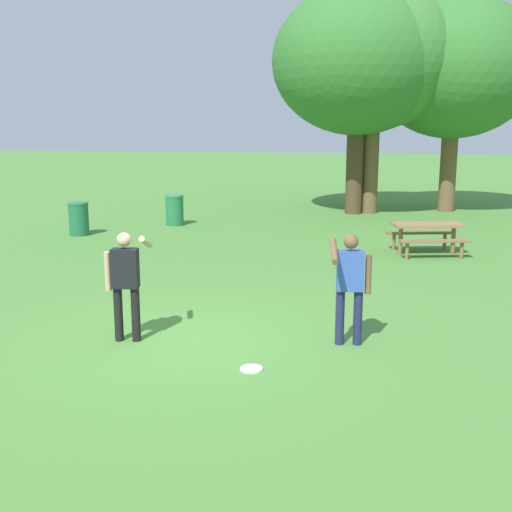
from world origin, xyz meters
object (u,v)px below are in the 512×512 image
frisbee (251,369)px  tree_broad_center (374,60)px  tree_far_right (454,69)px  trash_can_further_along (175,210)px  trash_can_beside_table (79,219)px  tree_tall_left (358,62)px  person_catcher (126,278)px  picnic_table_near (427,232)px  person_thrower (350,281)px

frisbee → tree_broad_center: size_ratio=0.04×
tree_broad_center → tree_far_right: (2.79, 0.99, -0.26)m
trash_can_further_along → tree_broad_center: bearing=34.0°
trash_can_beside_table → trash_can_further_along: (2.15, 2.28, 0.00)m
frisbee → tree_far_right: (4.06, 16.45, 5.04)m
tree_tall_left → person_catcher: bearing=-100.9°
person_catcher → frisbee: bearing=-21.4°
trash_can_further_along → tree_tall_left: 8.15m
picnic_table_near → tree_broad_center: tree_broad_center is taller
trash_can_beside_table → tree_broad_center: tree_broad_center is taller
frisbee → tree_tall_left: size_ratio=0.04×
person_catcher → trash_can_further_along: (-2.68, 10.62, -0.48)m
person_catcher → person_thrower: bearing=7.5°
person_thrower → frisbee: bearing=-134.7°
trash_can_beside_table → tree_far_right: bearing=33.8°
trash_can_further_along → tree_far_right: (8.78, 5.03, 4.57)m
trash_can_beside_table → tree_far_right: 13.92m
person_catcher → tree_broad_center: tree_broad_center is taller
tree_far_right → tree_tall_left: bearing=-159.0°
tree_far_right → person_catcher: bearing=-111.3°
person_thrower → tree_broad_center: 14.89m
picnic_table_near → trash_can_further_along: size_ratio=2.08×
trash_can_further_along → tree_broad_center: (5.99, 4.05, 4.83)m
trash_can_further_along → tree_broad_center: 8.70m
picnic_table_near → tree_tall_left: tree_tall_left is taller
trash_can_beside_table → frisbee: bearing=-53.1°
picnic_table_near → tree_tall_left: 8.64m
person_catcher → tree_tall_left: tree_tall_left is taller
tree_tall_left → tree_far_right: 3.57m
person_catcher → trash_can_beside_table: 9.65m
trash_can_further_along → tree_broad_center: tree_broad_center is taller
trash_can_beside_table → tree_tall_left: bearing=38.4°
tree_far_right → frisbee: bearing=-103.9°
person_catcher → picnic_table_near: person_catcher is taller
frisbee → tree_far_right: 17.68m
picnic_table_near → person_thrower: bearing=-102.9°
trash_can_beside_table → tree_broad_center: size_ratio=0.12×
person_catcher → trash_can_further_along: bearing=104.2°
person_catcher → tree_tall_left: bearing=79.1°
tree_broad_center → tree_tall_left: bearing=-151.6°
picnic_table_near → tree_broad_center: 8.82m
picnic_table_near → tree_tall_left: bearing=106.5°
person_thrower → tree_broad_center: (0.07, 14.24, 4.35)m
trash_can_further_along → tree_far_right: tree_far_right is taller
frisbee → tree_tall_left: tree_tall_left is taller
tree_tall_left → tree_broad_center: 0.62m
person_thrower → person_catcher: bearing=-172.5°
tree_tall_left → tree_far_right: bearing=21.0°
frisbee → trash_can_further_along: trash_can_further_along is taller
frisbee → trash_can_beside_table: bearing=126.9°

